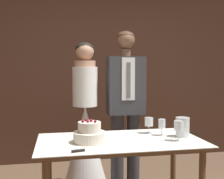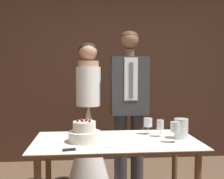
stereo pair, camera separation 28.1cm
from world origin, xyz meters
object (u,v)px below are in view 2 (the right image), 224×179
bride (89,137)px  groom (129,101)px  tiered_cake (84,133)px  hurricane_candle (181,129)px  cake_table (116,150)px  cake_knife (81,149)px  wine_glass_near (160,125)px  wine_glass_far (175,128)px  wine_glass_middle (148,123)px

bride → groom: bearing=-0.1°
tiered_cake → hurricane_candle: tiered_cake is taller
tiered_cake → cake_table: bearing=6.7°
tiered_cake → cake_knife: (-0.03, -0.25, -0.07)m
tiered_cake → wine_glass_near: bearing=9.7°
wine_glass_far → wine_glass_near: bearing=107.9°
wine_glass_far → tiered_cake: bearing=172.6°
tiered_cake → cake_knife: tiered_cake is taller
wine_glass_near → hurricane_candle: hurricane_candle is taller
cake_knife → groom: (0.54, 1.05, 0.25)m
cake_table → tiered_cake: size_ratio=5.23×
cake_table → wine_glass_far: bearing=-15.1°
hurricane_candle → groom: groom is taller
cake_table → hurricane_candle: hurricane_candle is taller
tiered_cake → groom: 0.96m
bride → cake_table: bearing=-72.9°
cake_knife → wine_glass_middle: 0.80m
wine_glass_far → cake_table: bearing=164.9°
tiered_cake → bride: (0.04, 0.80, -0.22)m
tiered_cake → bride: 0.83m
cake_knife → hurricane_candle: bearing=5.8°
wine_glass_near → cake_table: bearing=-168.4°
wine_glass_far → wine_glass_middle: bearing=115.8°
cake_table → hurricane_candle: (0.59, 0.01, 0.18)m
wine_glass_middle → tiered_cake: bearing=-159.0°
tiered_cake → wine_glass_middle: tiered_cake is taller
bride → wine_glass_middle: bearing=-45.0°
wine_glass_middle → wine_glass_far: bearing=-64.2°
wine_glass_middle → hurricane_candle: hurricane_candle is taller
cake_knife → tiered_cake: bearing=71.3°
wine_glass_far → groom: size_ratio=0.10×
cake_table → cake_knife: cake_knife is taller
groom → cake_knife: bearing=-117.2°
groom → wine_glass_far: bearing=-74.1°
wine_glass_far → bride: bearing=129.0°
wine_glass_near → bride: 0.98m
cake_knife → wine_glass_near: wine_glass_near is taller
tiered_cake → wine_glass_near: size_ratio=1.76×
wine_glass_near → bride: bearing=134.0°
wine_glass_far → hurricane_candle: size_ratio=0.99×
wine_glass_near → hurricane_candle: (0.17, -0.08, -0.02)m
wine_glass_far → hurricane_candle: hurricane_candle is taller
wine_glass_far → bride: 1.19m
cake_knife → hurricane_candle: hurricane_candle is taller
wine_glass_near → groom: (-0.18, 0.68, 0.15)m
tiered_cake → hurricane_candle: bearing=2.6°
hurricane_candle → cake_table: bearing=-179.3°
tiered_cake → bride: bearing=87.0°
hurricane_candle → wine_glass_middle: bearing=143.4°
wine_glass_middle → groom: groom is taller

